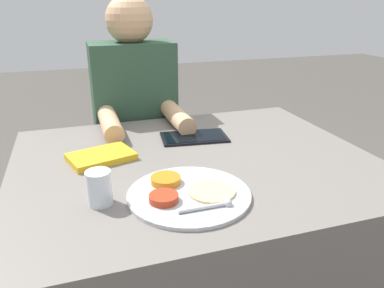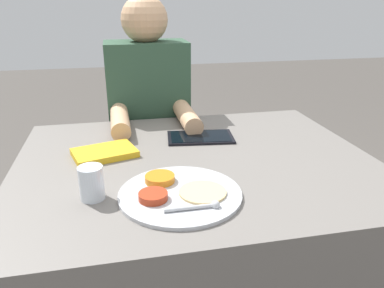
{
  "view_description": "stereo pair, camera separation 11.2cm",
  "coord_description": "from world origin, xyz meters",
  "px_view_note": "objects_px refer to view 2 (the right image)",
  "views": [
    {
      "loc": [
        -0.34,
        -1.01,
        1.19
      ],
      "look_at": [
        -0.02,
        -0.02,
        0.78
      ],
      "focal_mm": 35.0,
      "sensor_mm": 36.0,
      "label": 1
    },
    {
      "loc": [
        -0.23,
        -1.04,
        1.19
      ],
      "look_at": [
        -0.02,
        -0.02,
        0.78
      ],
      "focal_mm": 35.0,
      "sensor_mm": 36.0,
      "label": 2
    }
  ],
  "objects_px": {
    "red_notebook": "(105,153)",
    "drinking_glass": "(92,183)",
    "tablet_device": "(200,137)",
    "thali_tray": "(178,193)",
    "person_diner": "(150,142)"
  },
  "relations": [
    {
      "from": "red_notebook",
      "to": "tablet_device",
      "type": "height_order",
      "value": "red_notebook"
    },
    {
      "from": "thali_tray",
      "to": "person_diner",
      "type": "distance_m",
      "value": 0.79
    },
    {
      "from": "tablet_device",
      "to": "person_diner",
      "type": "relative_size",
      "value": 0.21
    },
    {
      "from": "red_notebook",
      "to": "drinking_glass",
      "type": "distance_m",
      "value": 0.27
    },
    {
      "from": "red_notebook",
      "to": "tablet_device",
      "type": "distance_m",
      "value": 0.35
    },
    {
      "from": "tablet_device",
      "to": "person_diner",
      "type": "bearing_deg",
      "value": 111.23
    },
    {
      "from": "red_notebook",
      "to": "thali_tray",
      "type": "bearing_deg",
      "value": -58.45
    },
    {
      "from": "thali_tray",
      "to": "tablet_device",
      "type": "distance_m",
      "value": 0.42
    },
    {
      "from": "person_diner",
      "to": "drinking_glass",
      "type": "height_order",
      "value": "person_diner"
    },
    {
      "from": "tablet_device",
      "to": "drinking_glass",
      "type": "bearing_deg",
      "value": -134.92
    },
    {
      "from": "thali_tray",
      "to": "drinking_glass",
      "type": "height_order",
      "value": "drinking_glass"
    },
    {
      "from": "red_notebook",
      "to": "drinking_glass",
      "type": "relative_size",
      "value": 2.53
    },
    {
      "from": "red_notebook",
      "to": "drinking_glass",
      "type": "xyz_separation_m",
      "value": [
        -0.03,
        -0.27,
        0.03
      ]
    },
    {
      "from": "thali_tray",
      "to": "tablet_device",
      "type": "bearing_deg",
      "value": 69.25
    },
    {
      "from": "red_notebook",
      "to": "tablet_device",
      "type": "bearing_deg",
      "value": 15.11
    }
  ]
}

